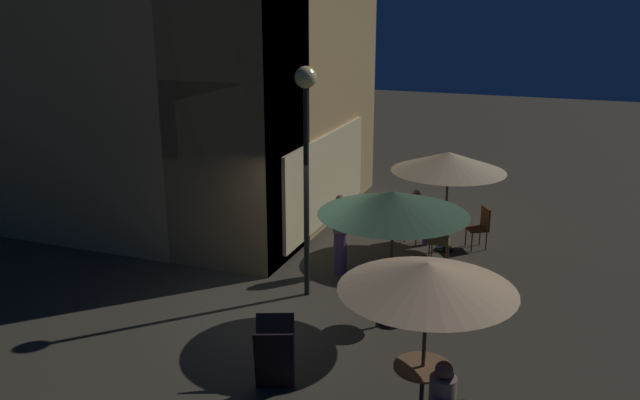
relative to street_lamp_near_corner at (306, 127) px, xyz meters
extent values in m
plane|color=#393429|center=(-1.08, 0.02, -3.19)|extent=(60.00, 60.00, 0.00)
cube|color=tan|center=(4.10, 2.13, 0.98)|extent=(7.36, 2.27, 8.34)
cube|color=tan|center=(1.56, 5.33, 0.98)|extent=(2.27, 8.67, 8.34)
cube|color=beige|center=(3.73, 0.96, -1.94)|extent=(5.15, 0.08, 2.10)
cylinder|color=black|center=(0.00, 0.00, -1.22)|extent=(0.10, 0.10, 3.93)
sphere|color=#FDE489|center=(0.00, 0.00, 0.85)|extent=(0.38, 0.38, 0.38)
cube|color=black|center=(-2.89, -0.66, -2.67)|extent=(0.49, 0.63, 0.99)
cube|color=black|center=(-3.23, -0.79, -2.67)|extent=(0.49, 0.63, 0.99)
cylinder|color=black|center=(3.19, -1.98, -3.17)|extent=(0.40, 0.40, 0.03)
cylinder|color=black|center=(3.19, -1.98, -2.82)|extent=(0.06, 0.06, 0.74)
cylinder|color=brown|center=(3.19, -1.98, -2.43)|extent=(0.79, 0.79, 0.03)
cylinder|color=black|center=(-0.63, -1.76, -3.17)|extent=(0.40, 0.40, 0.03)
cylinder|color=black|center=(-0.63, -1.76, -2.82)|extent=(0.06, 0.06, 0.74)
cylinder|color=brown|center=(-0.63, -1.76, -2.43)|extent=(0.71, 0.71, 0.03)
cylinder|color=black|center=(-3.05, -2.83, -2.82)|extent=(0.06, 0.06, 0.74)
cylinder|color=brown|center=(-3.05, -2.83, -2.43)|extent=(0.77, 0.77, 0.03)
cylinder|color=black|center=(3.19, -1.98, -3.16)|extent=(0.36, 0.36, 0.06)
cylinder|color=#4B3D27|center=(3.19, -1.98, -2.10)|extent=(0.05, 0.05, 2.17)
cone|color=tan|center=(3.19, -1.98, -1.17)|extent=(2.44, 2.44, 0.41)
cylinder|color=black|center=(-0.63, -1.76, -3.16)|extent=(0.36, 0.36, 0.06)
cylinder|color=#51351E|center=(-0.63, -1.76, -2.03)|extent=(0.05, 0.05, 2.31)
cone|color=#2F4B33|center=(-0.63, -1.76, -1.02)|extent=(2.47, 2.47, 0.38)
cylinder|color=#46311F|center=(-3.05, -2.83, -2.11)|extent=(0.05, 0.05, 2.16)
cone|color=tan|center=(-3.05, -2.83, -1.16)|extent=(2.25, 2.25, 0.36)
cylinder|color=#543317|center=(3.34, -2.56, -2.97)|extent=(0.03, 0.03, 0.43)
cylinder|color=#543317|center=(3.63, -2.38, -2.97)|extent=(0.03, 0.03, 0.43)
cylinder|color=#543317|center=(3.52, -2.85, -2.97)|extent=(0.03, 0.03, 0.43)
cylinder|color=#543317|center=(3.81, -2.67, -2.97)|extent=(0.03, 0.03, 0.43)
cube|color=#543317|center=(3.58, -2.62, -2.74)|extent=(0.58, 0.58, 0.04)
cube|color=#543317|center=(3.68, -2.78, -2.49)|extent=(0.38, 0.25, 0.47)
cylinder|color=brown|center=(3.57, -1.45, -2.96)|extent=(0.03, 0.03, 0.45)
cylinder|color=brown|center=(3.29, -1.33, -2.96)|extent=(0.03, 0.03, 0.45)
cylinder|color=brown|center=(3.69, -1.16, -2.96)|extent=(0.03, 0.03, 0.45)
cylinder|color=brown|center=(3.40, -1.05, -2.96)|extent=(0.03, 0.03, 0.45)
cube|color=brown|center=(3.49, -1.25, -2.72)|extent=(0.50, 0.50, 0.04)
cube|color=brown|center=(3.55, -1.09, -2.49)|extent=(0.37, 0.18, 0.43)
cylinder|color=brown|center=(2.62, -1.83, -2.96)|extent=(0.03, 0.03, 0.45)
cylinder|color=brown|center=(2.63, -2.17, -2.96)|extent=(0.03, 0.03, 0.45)
cylinder|color=brown|center=(2.27, -1.84, -2.96)|extent=(0.03, 0.03, 0.45)
cylinder|color=brown|center=(2.28, -2.18, -2.96)|extent=(0.03, 0.03, 0.45)
cube|color=brown|center=(2.45, -2.00, -2.72)|extent=(0.45, 0.45, 0.04)
cube|color=brown|center=(2.25, -2.01, -2.50)|extent=(0.05, 0.44, 0.40)
cube|color=#523F69|center=(3.43, -1.38, -2.70)|extent=(0.45, 0.46, 0.14)
cylinder|color=#523F69|center=(3.37, -1.53, -2.94)|extent=(0.14, 0.14, 0.49)
cylinder|color=#5E405C|center=(3.49, -1.25, -2.42)|extent=(0.34, 0.34, 0.55)
sphere|color=#8E664D|center=(3.49, -1.25, -2.05)|extent=(0.21, 0.21, 0.21)
cylinder|color=#7E645E|center=(-3.74, -3.21, -2.40)|extent=(0.32, 0.32, 0.59)
sphere|color=brown|center=(-3.74, -3.21, -2.00)|extent=(0.21, 0.21, 0.21)
cylinder|color=#5A3E65|center=(1.19, -0.25, -2.74)|extent=(0.27, 0.27, 0.88)
cylinder|color=#7D6F58|center=(1.19, -0.25, -2.02)|extent=(0.31, 0.31, 0.56)
sphere|color=#936850|center=(1.19, -0.25, -1.65)|extent=(0.21, 0.21, 0.21)
camera|label=1|loc=(-10.66, -4.27, 2.13)|focal=37.44mm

